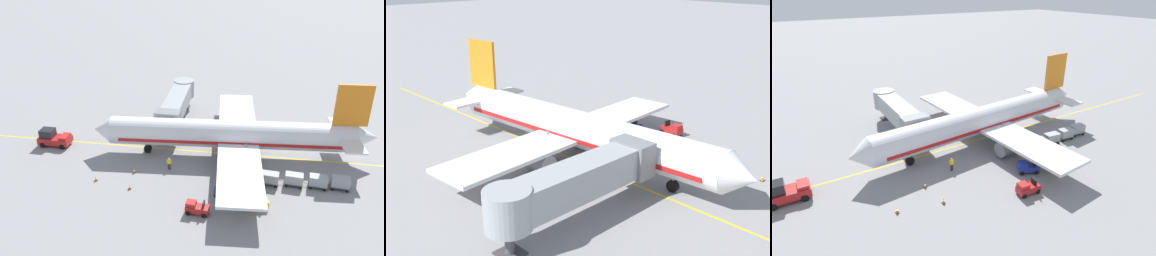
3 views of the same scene
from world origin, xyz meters
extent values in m
plane|color=gray|center=(0.00, 0.00, 0.00)|extent=(400.00, 400.00, 0.00)
cube|color=gold|center=(0.00, 0.00, 0.00)|extent=(0.24, 80.00, 0.01)
cylinder|color=silver|center=(-0.44, 1.03, 3.29)|extent=(6.21, 32.19, 3.70)
cube|color=red|center=(-0.44, 1.03, 2.82)|extent=(6.04, 29.64, 0.44)
cone|color=silver|center=(-1.79, 18.17, 3.29)|extent=(3.80, 2.68, 3.63)
cone|color=silver|center=(0.93, -16.32, 3.58)|extent=(3.36, 3.04, 3.14)
cube|color=black|center=(-1.65, 16.38, 3.93)|extent=(2.85, 1.32, 0.60)
cube|color=silver|center=(-0.36, 0.03, 2.64)|extent=(30.32, 7.55, 0.36)
cylinder|color=gray|center=(-5.90, 0.39, 1.39)|extent=(2.25, 3.35, 2.00)
cylinder|color=gray|center=(5.06, 1.26, 1.39)|extent=(2.25, 3.35, 2.00)
cube|color=orange|center=(0.74, -13.93, 7.88)|extent=(0.67, 4.41, 5.50)
cube|color=silver|center=(0.73, -13.73, 3.84)|extent=(10.17, 3.38, 0.24)
cylinder|color=black|center=(-1.32, 12.19, 0.55)|extent=(0.54, 1.13, 1.10)
cylinder|color=gray|center=(-1.32, 12.19, 2.10)|extent=(0.24, 0.24, 2.00)
cylinder|color=black|center=(-2.57, -1.15, 0.55)|extent=(0.54, 1.13, 1.10)
cylinder|color=gray|center=(-2.57, -1.15, 2.10)|extent=(0.24, 0.24, 2.00)
cylinder|color=black|center=(2.01, -0.79, 0.55)|extent=(0.54, 1.13, 1.10)
cylinder|color=gray|center=(2.01, -0.79, 2.10)|extent=(0.24, 0.24, 2.00)
cube|color=#93999E|center=(7.76, 9.96, 3.49)|extent=(13.70, 2.80, 2.60)
cube|color=slate|center=(1.71, 9.96, 3.49)|extent=(2.00, 3.50, 2.99)
cylinder|color=#93999E|center=(14.62, 9.96, 3.49)|extent=(3.36, 3.36, 2.86)
cylinder|color=#4C4C51|center=(14.62, 9.96, 1.09)|extent=(0.70, 0.70, 2.19)
cube|color=#38383A|center=(14.62, 9.96, 0.08)|extent=(1.80, 1.80, 0.16)
cube|color=#B21E1E|center=(-1.39, 25.64, 0.85)|extent=(2.25, 4.42, 0.90)
cube|color=black|center=(-1.38, 26.63, 1.85)|extent=(1.67, 1.87, 1.10)
cube|color=#B21E1E|center=(-1.40, 24.10, 1.48)|extent=(1.88, 1.12, 0.36)
cylinder|color=black|center=(-0.47, 24.20, 0.40)|extent=(0.36, 0.80, 0.80)
cylinder|color=black|center=(-2.34, 24.22, 0.40)|extent=(0.36, 0.80, 0.80)
cylinder|color=black|center=(-0.44, 27.06, 0.40)|extent=(0.36, 0.80, 0.80)
cylinder|color=black|center=(-2.31, 27.08, 0.40)|extent=(0.36, 0.80, 0.80)
cube|color=#B21E1E|center=(-13.30, 3.58, 0.63)|extent=(1.40, 2.59, 0.70)
cube|color=#B21E1E|center=(-13.24, 4.26, 1.20)|extent=(1.10, 1.13, 0.44)
cube|color=black|center=(-13.35, 2.89, 1.30)|extent=(0.85, 0.23, 0.64)
cylinder|color=black|center=(-13.29, 3.70, 1.28)|extent=(0.10, 0.27, 0.54)
cylinder|color=black|center=(-13.76, 4.50, 0.28)|extent=(0.24, 0.57, 0.56)
cylinder|color=black|center=(-12.69, 4.41, 0.28)|extent=(0.24, 0.57, 0.56)
cylinder|color=black|center=(-13.90, 2.75, 0.28)|extent=(0.24, 0.57, 0.56)
cylinder|color=black|center=(-12.83, 2.66, 0.28)|extent=(0.24, 0.57, 0.56)
cube|color=gold|center=(-11.29, -2.73, 0.63)|extent=(1.75, 2.71, 0.70)
cube|color=gold|center=(-11.45, -2.06, 1.20)|extent=(1.24, 1.26, 0.44)
cube|color=black|center=(-11.13, -3.39, 1.30)|extent=(0.85, 0.35, 0.64)
cylinder|color=black|center=(-11.32, -2.60, 1.28)|extent=(0.14, 0.27, 0.54)
cylinder|color=black|center=(-12.01, -2.00, 0.28)|extent=(0.32, 0.59, 0.56)
cylinder|color=black|center=(-10.96, -1.75, 0.28)|extent=(0.32, 0.59, 0.56)
cylinder|color=black|center=(-11.61, -3.70, 0.28)|extent=(0.32, 0.59, 0.56)
cylinder|color=black|center=(-10.56, -3.45, 0.28)|extent=(0.32, 0.59, 0.56)
cube|color=#1E339E|center=(-10.19, 0.78, 0.63)|extent=(2.16, 2.77, 0.70)
cube|color=#1E339E|center=(-9.89, 1.40, 1.20)|extent=(1.37, 1.39, 0.44)
cube|color=black|center=(-10.49, 0.16, 1.30)|extent=(0.83, 0.51, 0.64)
cylinder|color=black|center=(-10.13, 0.89, 1.28)|extent=(0.19, 0.27, 0.54)
cylinder|color=black|center=(-10.30, 1.80, 0.28)|extent=(0.42, 0.59, 0.56)
cylinder|color=black|center=(-9.32, 1.33, 0.28)|extent=(0.42, 0.59, 0.56)
cylinder|color=black|center=(-11.05, 0.22, 0.28)|extent=(0.42, 0.59, 0.56)
cylinder|color=black|center=(-10.08, -0.24, 0.28)|extent=(0.42, 0.59, 0.56)
cube|color=#4C4C51|center=(-6.50, -4.18, 0.42)|extent=(1.53, 2.33, 0.12)
cube|color=#999EA3|center=(-6.50, -4.18, 1.03)|extent=(1.45, 2.21, 1.10)
cylinder|color=#4C4C51|center=(-6.34, -2.74, 0.41)|extent=(0.14, 0.70, 0.07)
cylinder|color=black|center=(-6.96, -3.30, 0.18)|extent=(0.16, 0.37, 0.36)
cylinder|color=black|center=(-5.86, -3.42, 0.18)|extent=(0.16, 0.37, 0.36)
cylinder|color=black|center=(-7.14, -4.94, 0.18)|extent=(0.16, 0.37, 0.36)
cylinder|color=black|center=(-6.04, -5.06, 0.18)|extent=(0.16, 0.37, 0.36)
cube|color=#4C4C51|center=(-6.30, -7.03, 0.42)|extent=(1.53, 2.33, 0.12)
cube|color=#999EA3|center=(-6.30, -7.03, 1.03)|extent=(1.45, 2.21, 1.10)
cylinder|color=#4C4C51|center=(-6.14, -5.59, 0.41)|extent=(0.14, 0.70, 0.07)
cylinder|color=black|center=(-6.76, -6.15, 0.18)|extent=(0.16, 0.37, 0.36)
cylinder|color=black|center=(-5.66, -6.27, 0.18)|extent=(0.16, 0.37, 0.36)
cylinder|color=black|center=(-6.93, -7.79, 0.18)|extent=(0.16, 0.37, 0.36)
cylinder|color=black|center=(-5.84, -7.91, 0.18)|extent=(0.16, 0.37, 0.36)
cube|color=#4C4C51|center=(-6.28, -9.82, 0.42)|extent=(1.53, 2.33, 0.12)
cube|color=#999EA3|center=(-6.28, -9.82, 1.03)|extent=(1.45, 2.21, 1.10)
cylinder|color=#4C4C51|center=(-6.13, -8.38, 0.41)|extent=(0.14, 0.70, 0.07)
cylinder|color=black|center=(-6.75, -8.94, 0.18)|extent=(0.16, 0.37, 0.36)
cylinder|color=black|center=(-5.65, -9.06, 0.18)|extent=(0.16, 0.37, 0.36)
cylinder|color=black|center=(-6.92, -10.58, 0.18)|extent=(0.16, 0.37, 0.36)
cylinder|color=black|center=(-5.82, -10.70, 0.18)|extent=(0.16, 0.37, 0.36)
cube|color=#4C4C51|center=(-6.14, -12.38, 0.42)|extent=(1.53, 2.33, 0.12)
cube|color=#999EA3|center=(-6.14, -12.38, 1.03)|extent=(1.45, 2.21, 1.10)
cylinder|color=#4C4C51|center=(-5.98, -10.94, 0.41)|extent=(0.14, 0.70, 0.07)
cylinder|color=black|center=(-6.60, -11.50, 0.18)|extent=(0.16, 0.37, 0.36)
cylinder|color=black|center=(-5.50, -11.62, 0.18)|extent=(0.16, 0.37, 0.36)
cylinder|color=black|center=(-6.77, -13.15, 0.18)|extent=(0.16, 0.37, 0.36)
cylinder|color=black|center=(-5.68, -13.26, 0.18)|extent=(0.16, 0.37, 0.36)
cylinder|color=#232328|center=(-5.12, 8.30, 0.42)|extent=(0.15, 0.15, 0.85)
cylinder|color=#232328|center=(-5.14, 8.49, 0.42)|extent=(0.15, 0.15, 0.85)
cube|color=yellow|center=(-5.13, 8.39, 1.15)|extent=(0.27, 0.40, 0.60)
cylinder|color=yellow|center=(-5.11, 8.15, 1.10)|extent=(0.11, 0.23, 0.57)
cylinder|color=yellow|center=(-5.15, 8.64, 1.10)|extent=(0.11, 0.23, 0.57)
sphere|color=beige|center=(-5.13, 8.39, 1.58)|extent=(0.22, 0.22, 0.22)
cube|color=red|center=(-5.13, 8.39, 1.60)|extent=(0.10, 0.27, 0.10)
cube|color=black|center=(-9.08, 16.71, 0.02)|extent=(0.36, 0.36, 0.04)
cone|color=orange|center=(-9.08, 16.71, 0.32)|extent=(0.30, 0.30, 0.55)
cylinder|color=white|center=(-9.08, 16.71, 0.34)|extent=(0.21, 0.21, 0.06)
cube|color=black|center=(-10.13, 12.13, 0.02)|extent=(0.36, 0.36, 0.04)
cone|color=orange|center=(-10.13, 12.13, 0.32)|extent=(0.30, 0.30, 0.55)
cylinder|color=white|center=(-10.13, 12.13, 0.34)|extent=(0.21, 0.21, 0.06)
cube|color=black|center=(-6.67, 12.61, 0.02)|extent=(0.36, 0.36, 0.04)
cone|color=orange|center=(-6.67, 12.61, 0.32)|extent=(0.30, 0.30, 0.55)
cylinder|color=white|center=(-6.67, 12.61, 0.34)|extent=(0.21, 0.21, 0.06)
camera|label=1|loc=(-47.91, -1.40, 27.89)|focal=37.80mm
camera|label=2|loc=(30.45, 33.13, 18.95)|focal=43.84mm
camera|label=3|loc=(-33.03, 23.52, 20.28)|focal=28.87mm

